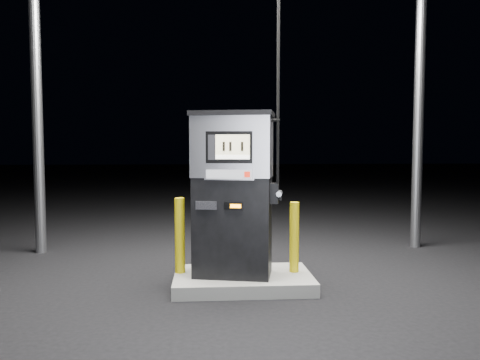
{
  "coord_description": "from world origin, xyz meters",
  "views": [
    {
      "loc": [
        -0.41,
        -5.38,
        1.63
      ],
      "look_at": [
        -0.03,
        0.0,
        1.26
      ],
      "focal_mm": 35.0,
      "sensor_mm": 36.0,
      "label": 1
    }
  ],
  "objects": [
    {
      "name": "pump_island",
      "position": [
        0.0,
        0.0,
        0.07
      ],
      "size": [
        1.6,
        1.0,
        0.15
      ],
      "primitive_type": "cube",
      "color": "gray",
      "rests_on": "ground"
    },
    {
      "name": "fuel_dispenser",
      "position": [
        -0.12,
        -0.04,
        1.12
      ],
      "size": [
        1.09,
        0.74,
        3.91
      ],
      "rotation": [
        0.0,
        0.0,
        -0.21
      ],
      "color": "black",
      "rests_on": "pump_island"
    },
    {
      "name": "ground",
      "position": [
        0.0,
        0.0,
        0.0
      ],
      "size": [
        80.0,
        80.0,
        0.0
      ],
      "primitive_type": "plane",
      "color": "black",
      "rests_on": "ground"
    },
    {
      "name": "bollard_right",
      "position": [
        0.62,
        0.06,
        0.57
      ],
      "size": [
        0.13,
        0.13,
        0.84
      ],
      "primitive_type": "cylinder",
      "rotation": [
        0.0,
        0.0,
        -0.2
      ],
      "color": "#D7C00B",
      "rests_on": "pump_island"
    },
    {
      "name": "bollard_left",
      "position": [
        -0.74,
        0.12,
        0.6
      ],
      "size": [
        0.16,
        0.16,
        0.89
      ],
      "primitive_type": "cylinder",
      "rotation": [
        0.0,
        0.0,
        0.4
      ],
      "color": "#D7C00B",
      "rests_on": "pump_island"
    }
  ]
}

